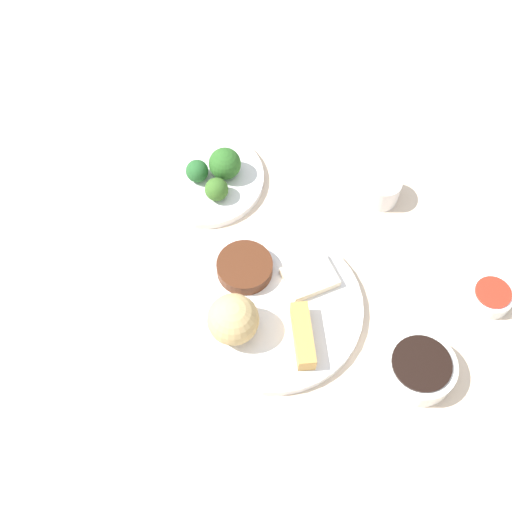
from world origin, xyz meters
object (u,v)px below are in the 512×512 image
sauce_ramekin_sweet_and_sour (490,297)px  teacup (382,190)px  broccoli_plate (205,178)px  main_plate (272,307)px  soy_sauce_bowl (419,368)px

sauce_ramekin_sweet_and_sour → teacup: (0.13, -0.21, 0.01)m
broccoli_plate → teacup: 0.31m
teacup → sauce_ramekin_sweet_and_sour: bearing=122.4°
main_plate → broccoli_plate: (0.09, -0.26, -0.00)m
broccoli_plate → main_plate: bearing=110.0°
broccoli_plate → sauce_ramekin_sweet_and_sour: (-0.44, 0.27, 0.01)m
main_plate → teacup: bearing=-136.2°
main_plate → sauce_ramekin_sweet_and_sour: bearing=177.8°
main_plate → teacup: teacup is taller
main_plate → teacup: (-0.21, -0.20, 0.02)m
soy_sauce_bowl → teacup: size_ratio=1.70×
soy_sauce_bowl → sauce_ramekin_sweet_and_sour: 0.18m
broccoli_plate → soy_sauce_bowl: soy_sauce_bowl is taller
main_plate → sauce_ramekin_sweet_and_sour: size_ratio=4.15×
soy_sauce_bowl → broccoli_plate: bearing=-52.2°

